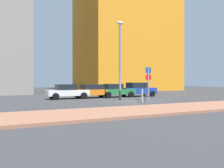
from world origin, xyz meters
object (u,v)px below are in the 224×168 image
Objects in this scene: parked_car_orange at (93,91)px; traffic_bollard_near at (120,95)px; parked_car_green at (115,90)px; parking_meter at (145,91)px; parked_car_white at (67,91)px; street_lamp at (120,54)px; traffic_bollard_mid at (142,96)px; parked_car_blue at (138,89)px; parking_sign_post at (148,79)px.

traffic_bollard_near is (1.04, -4.14, -0.29)m from parked_car_orange.
parking_meter reaches higher than parked_car_green.
parked_car_white is 0.97× the size of parked_car_orange.
street_lamp reaches higher than traffic_bollard_mid.
parking_meter is at bearing -118.79° from parked_car_blue.
parked_car_white is 2.77m from parked_car_orange.
parking_sign_post is 2.92m from traffic_bollard_near.
parked_car_blue is at bearing 61.21° from parking_meter.
parked_car_orange reaches higher than traffic_bollard_near.
parked_car_orange is 3.82× the size of traffic_bollard_mid.
parked_car_orange is 6.46m from parking_sign_post.
parking_meter is at bearing -77.55° from parked_car_orange.
street_lamp reaches higher than parked_car_orange.
parked_car_orange is 5.66m from parked_car_blue.
parked_car_green reaches higher than parked_car_white.
parked_car_orange is 0.56× the size of street_lamp.
street_lamp is at bearing -109.90° from parked_car_green.
parked_car_white is at bearing 134.16° from traffic_bollard_near.
traffic_bollard_near is at bearing -118.51° from street_lamp.
parked_car_blue reaches higher than parked_car_orange.
parking_sign_post reaches higher than traffic_bollard_near.
parked_car_blue is (8.42, 0.31, 0.08)m from parked_car_white.
parked_car_white is 0.96× the size of parked_car_blue.
parking_meter reaches higher than traffic_bollard_near.
parking_meter is (1.61, -7.28, 0.21)m from parked_car_orange.
parked_car_white is at bearing 144.05° from street_lamp.
parking_sign_post is at bearing -52.92° from street_lamp.
parked_car_blue is 1.38× the size of parking_sign_post.
parked_car_orange is at bearing 119.85° from parking_sign_post.
parked_car_orange is 2.82× the size of parking_meter.
parked_car_green is at bearing 70.10° from street_lamp.
parked_car_green is at bearing 2.28° from parked_car_white.
parked_car_blue is at bearing 1.83° from parked_car_green.
parked_car_blue is 4.63× the size of traffic_bollard_near.
parked_car_blue is (2.96, 0.09, 0.08)m from parked_car_green.
traffic_bollard_mid is (0.13, 0.60, -0.41)m from parking_meter.
parked_car_green reaches higher than traffic_bollard_mid.
traffic_bollard_mid is (1.74, -6.67, -0.20)m from parked_car_orange.
parked_car_green is at bearing 68.28° from traffic_bollard_near.
parked_car_green is 2.97m from parked_car_blue.
parked_car_blue is 6.27m from traffic_bollard_near.
traffic_bollard_near is (-1.65, -4.14, -0.29)m from parked_car_green.
traffic_bollard_mid is (-0.95, -6.67, -0.20)m from parked_car_green.
parked_car_white is at bearing 124.89° from traffic_bollard_mid.
parking_sign_post is at bearing -41.79° from parked_car_white.
traffic_bollard_mid is (0.70, -2.54, 0.09)m from traffic_bollard_near.
traffic_bollard_near is (-0.56, 3.14, -0.50)m from parking_meter.
parking_sign_post is at bearing -113.94° from parked_car_blue.
parked_car_orange is 2.69m from parked_car_green.
traffic_bollard_mid is at bearing -98.13° from parked_car_green.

